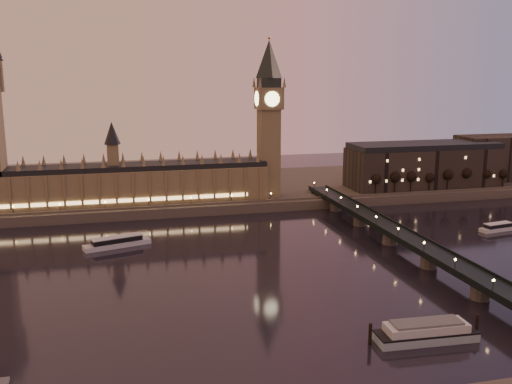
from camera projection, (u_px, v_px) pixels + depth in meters
ground at (223, 270)px, 256.34m from camera, size 700.00×700.00×0.00m
far_embankment at (221, 190)px, 419.58m from camera, size 560.00×130.00×6.00m
palace_of_westminster at (124, 179)px, 357.47m from camera, size 180.00×26.62×52.00m
big_ben at (269, 109)px, 370.94m from camera, size 17.68×17.68×104.00m
westminster_bridge at (408, 244)px, 276.72m from camera, size 13.20×260.00×15.30m
city_block at (449, 162)px, 422.00m from camera, size 155.00×45.00×34.00m
bare_tree_0 at (376, 180)px, 386.29m from camera, size 6.60×6.60×13.43m
bare_tree_1 at (395, 179)px, 389.59m from camera, size 6.60×6.60×13.43m
bare_tree_2 at (413, 178)px, 392.90m from camera, size 6.60×6.60×13.43m
bare_tree_3 at (432, 177)px, 396.21m from camera, size 6.60×6.60×13.43m
bare_tree_4 at (450, 176)px, 399.51m from camera, size 6.60×6.60×13.43m
bare_tree_5 at (467, 176)px, 402.82m from camera, size 6.60×6.60×13.43m
bare_tree_6 at (485, 175)px, 406.12m from camera, size 6.60×6.60×13.43m
bare_tree_7 at (502, 174)px, 409.43m from camera, size 6.60×6.60×13.43m
cruise_boat_a at (117, 242)px, 290.80m from camera, size 34.53×16.80×5.42m
cruise_boat_c at (498, 227)px, 320.62m from camera, size 23.18×9.68×4.50m
moored_barge at (426, 332)px, 188.42m from camera, size 39.46×11.21×7.24m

